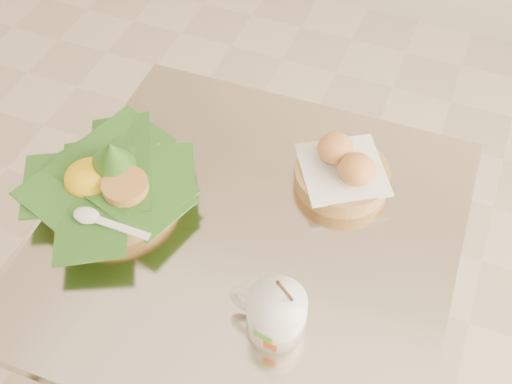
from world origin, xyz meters
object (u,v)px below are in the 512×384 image
at_px(cafe_table, 250,297).
at_px(bread_basket, 343,171).
at_px(rice_basket, 110,180).
at_px(coffee_mug, 275,313).

relative_size(cafe_table, bread_basket, 3.72).
relative_size(cafe_table, rice_basket, 2.50).
distance_m(rice_basket, bread_basket, 0.42).
bearing_deg(rice_basket, bread_basket, 25.93).
height_order(bread_basket, coffee_mug, coffee_mug).
bearing_deg(bread_basket, rice_basket, -154.07).
bearing_deg(cafe_table, coffee_mug, -55.63).
bearing_deg(coffee_mug, rice_basket, 159.33).
distance_m(cafe_table, coffee_mug, 0.32).
bearing_deg(cafe_table, bread_basket, 55.74).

